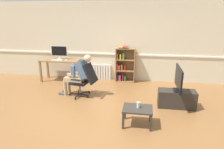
# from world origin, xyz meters

# --- Properties ---
(ground_plane) EXTENTS (18.00, 18.00, 0.00)m
(ground_plane) POSITION_xyz_m (0.00, 0.00, 0.00)
(ground_plane) COLOR brown
(back_wall) EXTENTS (12.00, 0.13, 2.70)m
(back_wall) POSITION_xyz_m (0.00, 2.65, 1.35)
(back_wall) COLOR beige
(back_wall) RESTS_ON ground_plane
(computer_desk) EXTENTS (1.34, 0.60, 0.76)m
(computer_desk) POSITION_xyz_m (-1.88, 2.15, 0.65)
(computer_desk) COLOR olive
(computer_desk) RESTS_ON ground_plane
(imac_monitor) EXTENTS (0.58, 0.14, 0.47)m
(imac_monitor) POSITION_xyz_m (-1.93, 2.23, 1.03)
(imac_monitor) COLOR silver
(imac_monitor) RESTS_ON computer_desk
(keyboard) EXTENTS (0.37, 0.12, 0.02)m
(keyboard) POSITION_xyz_m (-1.93, 2.01, 0.77)
(keyboard) COLOR silver
(keyboard) RESTS_ON computer_desk
(computer_mouse) EXTENTS (0.06, 0.10, 0.03)m
(computer_mouse) POSITION_xyz_m (-1.62, 2.03, 0.77)
(computer_mouse) COLOR white
(computer_mouse) RESTS_ON computer_desk
(bookshelf) EXTENTS (0.66, 0.29, 1.24)m
(bookshelf) POSITION_xyz_m (0.31, 2.44, 0.59)
(bookshelf) COLOR olive
(bookshelf) RESTS_ON ground_plane
(radiator) EXTENTS (0.93, 0.08, 0.54)m
(radiator) POSITION_xyz_m (-0.64, 2.54, 0.27)
(radiator) COLOR white
(radiator) RESTS_ON ground_plane
(office_chair) EXTENTS (0.84, 0.62, 0.97)m
(office_chair) POSITION_xyz_m (-0.64, 0.88, 0.52)
(office_chair) COLOR black
(office_chair) RESTS_ON ground_plane
(person_seated) EXTENTS (1.01, 0.46, 1.22)m
(person_seated) POSITION_xyz_m (-0.82, 0.91, 0.65)
(person_seated) COLOR tan
(person_seated) RESTS_ON ground_plane
(tv_stand) EXTENTS (0.92, 0.37, 0.44)m
(tv_stand) POSITION_xyz_m (1.84, 0.60, 0.22)
(tv_stand) COLOR #2D2823
(tv_stand) RESTS_ON ground_plane
(tv_screen) EXTENTS (0.20, 0.92, 0.60)m
(tv_screen) POSITION_xyz_m (1.84, 0.60, 0.75)
(tv_screen) COLOR black
(tv_screen) RESTS_ON tv_stand
(coffee_table) EXTENTS (0.61, 0.47, 0.39)m
(coffee_table) POSITION_xyz_m (0.90, -0.43, 0.33)
(coffee_table) COLOR #332D28
(coffee_table) RESTS_ON ground_plane
(drinking_glass) EXTENTS (0.07, 0.07, 0.12)m
(drinking_glass) POSITION_xyz_m (0.91, -0.40, 0.45)
(drinking_glass) COLOR silver
(drinking_glass) RESTS_ON coffee_table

